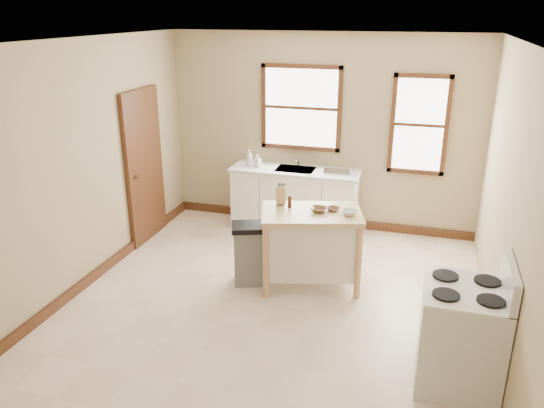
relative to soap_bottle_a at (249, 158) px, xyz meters
The scene contains 23 objects.
floor 2.60m from the soap_bottle_a, 65.57° to the right, with size 5.00×5.00×0.00m, color #F3DDC1.
ceiling 2.96m from the soap_bottle_a, 65.57° to the right, with size 5.00×5.00×0.00m, color white.
wall_back 1.10m from the soap_bottle_a, 18.43° to the left, with size 4.50×0.04×2.80m, color tan.
wall_left 2.54m from the soap_bottle_a, 120.20° to the right, with size 0.04×5.00×2.80m, color tan.
wall_right 3.91m from the soap_bottle_a, 33.86° to the right, with size 0.04×5.00×2.80m, color tan.
window_main 1.04m from the soap_bottle_a, 24.21° to the left, with size 1.17×0.06×1.22m, color #3D2010, non-canonical shape.
window_side 2.42m from the soap_bottle_a, ahead, with size 0.77×0.06×1.37m, color #3D2010, non-canonical shape.
door_left 1.50m from the soap_bottle_a, 144.55° to the right, with size 0.06×0.90×2.10m, color #3D2010.
baseboard_back 1.42m from the soap_bottle_a, 16.84° to the left, with size 4.50×0.04×0.12m, color #3D2010.
baseboard_left 2.68m from the soap_bottle_a, 119.60° to the right, with size 0.04×5.00×0.12m, color #3D2010.
sink_counter 0.90m from the soap_bottle_a, ahead, with size 1.86×0.62×0.92m, color white, non-canonical shape.
faucet 0.72m from the soap_bottle_a, 16.91° to the left, with size 0.03×0.03×0.22m, color silver.
soap_bottle_a is the anchor object (origin of this frame).
soap_bottle_b 0.14m from the soap_bottle_a, ahead, with size 0.08×0.08×0.18m, color #B2B2B2.
dish_rack 1.31m from the soap_bottle_a, ahead, with size 0.39×0.30×0.10m, color silver, non-canonical shape.
kitchen_island 2.11m from the soap_bottle_a, 50.96° to the right, with size 1.13×0.72×0.92m, color #D3BE7C, non-canonical shape.
knife_block 1.69m from the soap_bottle_a, 58.82° to the right, with size 0.10×0.10×0.20m, color tan, non-canonical shape.
pepper_grinder 1.83m from the soap_bottle_a, 56.57° to the right, with size 0.04×0.04×0.15m, color #472513.
bowl_a 2.06m from the soap_bottle_a, 48.90° to the right, with size 0.19×0.19×0.05m, color brown.
bowl_b 2.11m from the soap_bottle_a, 44.41° to the right, with size 0.15×0.15×0.04m, color brown.
bowl_c 2.31m from the soap_bottle_a, 42.38° to the right, with size 0.17×0.17×0.05m, color silver.
trash_bin 1.95m from the soap_bottle_a, 71.81° to the right, with size 0.38×0.32×0.74m, color slate, non-canonical shape.
gas_stove 4.13m from the soap_bottle_a, 45.36° to the right, with size 0.74×0.75×1.19m, color silver, non-canonical shape.
Camera 1 is at (1.45, -4.90, 3.09)m, focal length 35.00 mm.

